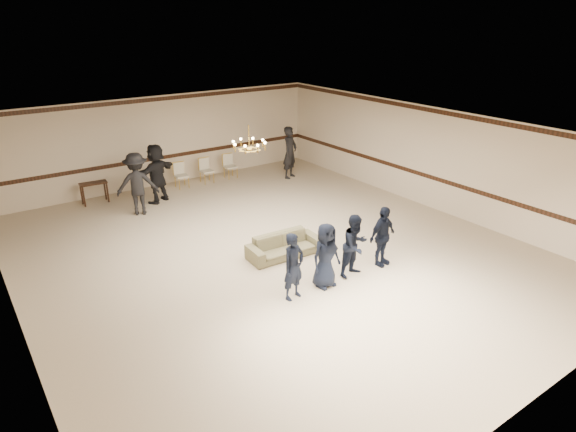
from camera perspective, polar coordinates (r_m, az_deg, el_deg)
name	(u,v)px	position (r m, az deg, el deg)	size (l,w,h in m)	color
room	(271,195)	(12.51, -1.97, 2.48)	(12.01, 14.01, 3.21)	#BEAD92
chair_rail	(165,157)	(18.66, -13.99, 6.59)	(12.00, 0.02, 0.14)	#32190F
crown_molding	(159,99)	(18.23, -14.60, 12.89)	(12.00, 0.02, 0.14)	#32190F
chandelier	(249,137)	(12.96, -4.52, 9.00)	(0.94, 0.94, 0.89)	#B5913A
boy_a	(293,266)	(10.76, 0.63, -5.83)	(0.56, 0.37, 1.54)	black
boy_b	(326,256)	(11.25, 4.35, -4.56)	(0.75, 0.49, 1.54)	black
boy_c	(355,246)	(11.79, 7.74, -3.38)	(0.75, 0.58, 1.54)	black
boy_d	(382,236)	(12.38, 10.80, -2.31)	(0.90, 0.38, 1.54)	black
settee	(284,245)	(12.81, -0.43, -3.40)	(1.95, 0.76, 0.57)	#716A4B
adult_left	(137,184)	(15.94, -16.95, 3.55)	(1.27, 0.73, 1.96)	black
adult_mid	(157,173)	(16.85, -14.88, 4.77)	(1.82, 0.58, 1.96)	black
adult_right	(290,152)	(18.81, 0.23, 7.32)	(0.72, 0.47, 1.96)	black
banquet_chair_left	(181,176)	(18.20, -12.16, 4.56)	(0.44, 0.44, 0.90)	beige
banquet_chair_mid	(207,171)	(18.59, -9.34, 5.14)	(0.44, 0.44, 0.90)	beige
banquet_chair_right	(230,166)	(19.03, -6.64, 5.69)	(0.44, 0.44, 0.90)	beige
console_table	(95,193)	(17.53, -21.36, 2.49)	(0.86, 0.36, 0.72)	#351C11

